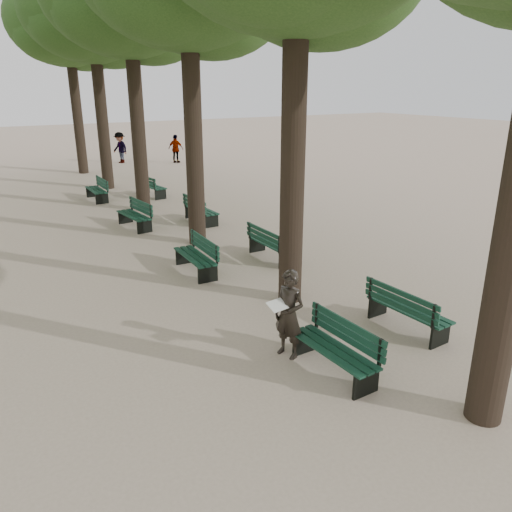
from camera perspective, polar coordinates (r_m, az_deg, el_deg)
ground at (r=8.59m, az=7.13°, el=-13.98°), size 120.00×120.00×0.00m
tree_central_4 at (r=24.53m, az=-18.30°, el=25.21°), size 6.00×6.00×9.95m
tree_central_5 at (r=29.37m, az=-20.81°, el=23.79°), size 6.00×6.00×9.95m
bench_left_0 at (r=8.70m, az=8.80°, el=-11.49°), size 0.62×1.81×0.92m
bench_left_1 at (r=13.03m, az=-6.92°, el=-0.76°), size 0.64×1.82×0.92m
bench_left_2 at (r=17.51m, az=-13.71°, el=4.00°), size 0.75×1.85×0.92m
bench_left_3 at (r=22.22m, az=-17.73°, el=6.77°), size 0.57×1.80×0.92m
bench_right_0 at (r=10.42m, az=16.91°, el=-6.74°), size 0.65×1.82×0.92m
bench_right_1 at (r=13.94m, az=1.81°, el=0.71°), size 0.58×1.80×0.92m
bench_right_2 at (r=17.84m, az=-6.27°, el=4.71°), size 0.60×1.81×0.92m
bench_right_3 at (r=22.40m, az=-11.79°, el=7.37°), size 0.78×1.86×0.92m
man_with_map at (r=8.87m, az=3.79°, el=-6.66°), size 0.69×0.72×1.63m
pedestrian_c at (r=31.94m, az=-9.14°, el=12.00°), size 0.91×1.00×1.72m
pedestrian_b at (r=32.62m, az=-15.27°, el=11.86°), size 0.75×1.26×1.87m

